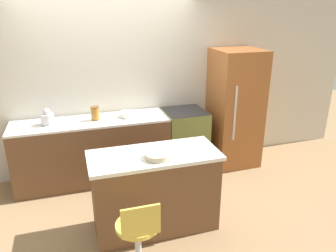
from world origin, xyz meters
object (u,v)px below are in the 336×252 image
refrigerator (235,108)px  kettle (47,118)px  mixing_bowl (128,114)px  oven_range (184,139)px  stool_chair (138,240)px

refrigerator → kettle: 2.72m
mixing_bowl → oven_range: bearing=0.6°
mixing_bowl → stool_chair: bearing=-98.4°
stool_chair → kettle: size_ratio=3.98×
stool_chair → refrigerator: bearing=44.7°
oven_range → refrigerator: refrigerator is taller
oven_range → mixing_bowl: size_ratio=4.24×
refrigerator → stool_chair: (-1.95, -1.93, -0.48)m
refrigerator → stool_chair: bearing=-135.3°
refrigerator → mixing_bowl: bearing=179.0°
refrigerator → kettle: (-2.72, 0.03, 0.11)m
kettle → stool_chair: bearing=-68.4°
refrigerator → oven_range: bearing=177.2°
oven_range → stool_chair: bearing=-120.2°
kettle → refrigerator: bearing=-0.6°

